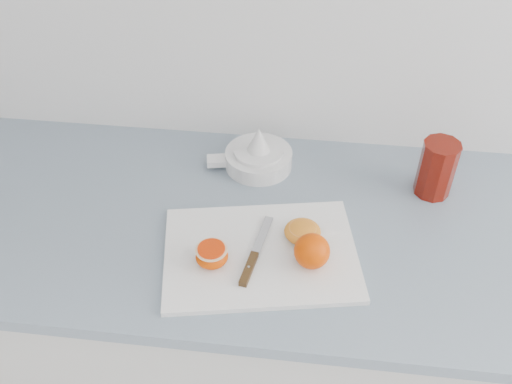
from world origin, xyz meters
TOP-DOWN VIEW (x-y plane):
  - counter at (0.10, 1.70)m, footprint 2.31×0.64m
  - cutting_board at (-0.05, 1.59)m, footprint 0.43×0.34m
  - whole_orange at (0.05, 1.58)m, footprint 0.07×0.07m
  - half_orange at (-0.15, 1.56)m, footprint 0.06×0.06m
  - squeezed_shell at (0.03, 1.64)m, footprint 0.08×0.08m
  - paring_knife at (-0.07, 1.56)m, footprint 0.05×0.19m
  - citrus_juicer at (-0.09, 1.88)m, footprint 0.20×0.16m
  - red_tumbler at (0.31, 1.83)m, footprint 0.08×0.08m

SIDE VIEW (x-z plane):
  - counter at x=0.10m, z-range 0.00..0.89m
  - cutting_board at x=-0.05m, z-range 0.89..0.90m
  - paring_knife at x=-0.07m, z-range 0.90..0.91m
  - squeezed_shell at x=0.03m, z-range 0.90..0.93m
  - citrus_juicer at x=-0.09m, z-range 0.87..0.97m
  - half_orange at x=-0.15m, z-range 0.90..0.94m
  - whole_orange at x=0.05m, z-range 0.90..0.97m
  - red_tumbler at x=0.31m, z-range 0.88..1.02m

